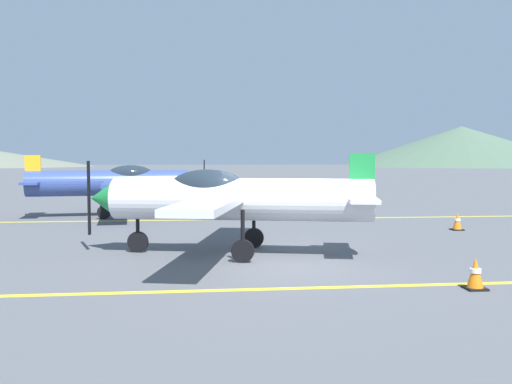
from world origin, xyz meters
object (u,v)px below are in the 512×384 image
Objects in this scene: airplane_near at (230,198)px; airplane_mid at (116,182)px; traffic_cone_front at (457,221)px; traffic_cone_side at (475,274)px.

airplane_near is 10.26m from airplane_mid.
airplane_mid is 14.09× the size of traffic_cone_front.
airplane_near is 5.95m from traffic_cone_side.
traffic_cone_front is at bearing 65.49° from traffic_cone_side.
traffic_cone_front is at bearing 25.48° from airplane_near.
airplane_near reaches higher than traffic_cone_front.
airplane_near is at bearing -66.64° from airplane_mid.
airplane_mid is at bearing 121.36° from traffic_cone_side.
airplane_near is 8.61m from traffic_cone_front.
traffic_cone_front is (7.71, 3.67, -1.11)m from airplane_near.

